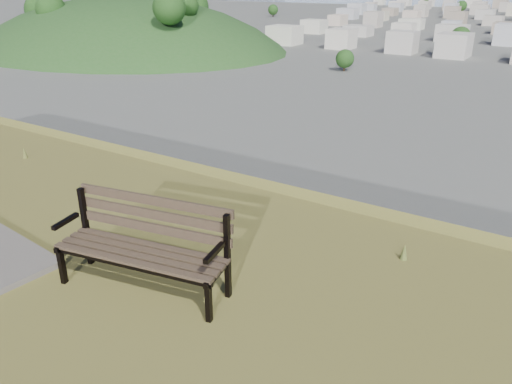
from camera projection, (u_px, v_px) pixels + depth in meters
The scene contains 2 objects.
park_bench at pixel (145, 240), 4.69m from camera, with size 1.73×0.83×0.87m.
green_wooded_hill at pixel (127, 48), 209.07m from camera, with size 161.49×129.19×80.75m.
Camera 1 is at (3.56, -1.52, 27.77)m, focal length 35.00 mm.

